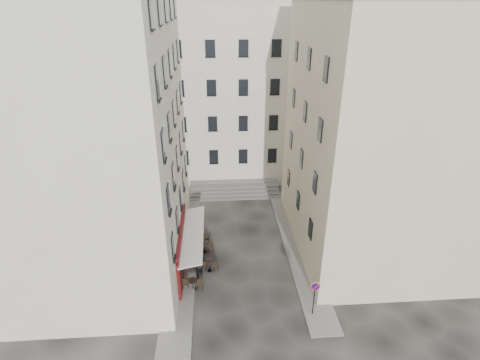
{
  "coord_description": "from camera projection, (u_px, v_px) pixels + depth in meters",
  "views": [
    {
      "loc": [
        -1.75,
        -21.39,
        18.04
      ],
      "look_at": [
        -0.0,
        4.0,
        5.66
      ],
      "focal_mm": 28.0,
      "sensor_mm": 36.0,
      "label": 1
    }
  ],
  "objects": [
    {
      "name": "bollard_near",
      "position": [
        198.0,
        280.0,
        25.86
      ],
      "size": [
        0.12,
        0.12,
        0.98
      ],
      "color": "black",
      "rests_on": "ground"
    },
    {
      "name": "bistro_table_e",
      "position": [
        201.0,
        239.0,
        30.39
      ],
      "size": [
        1.27,
        0.6,
        0.89
      ],
      "color": "black",
      "rests_on": "ground"
    },
    {
      "name": "sidewalk_right",
      "position": [
        297.0,
        246.0,
        30.13
      ],
      "size": [
        2.0,
        18.0,
        0.12
      ],
      "primitive_type": "cube",
      "color": "slate",
      "rests_on": "ground"
    },
    {
      "name": "bistro_table_b",
      "position": [
        210.0,
        266.0,
        27.29
      ],
      "size": [
        1.3,
        0.61,
        0.91
      ],
      "color": "black",
      "rests_on": "ground"
    },
    {
      "name": "bollard_far",
      "position": [
        201.0,
        225.0,
        32.14
      ],
      "size": [
        0.12,
        0.12,
        0.98
      ],
      "color": "black",
      "rests_on": "ground"
    },
    {
      "name": "pedestrian",
      "position": [
        199.0,
        263.0,
        26.91
      ],
      "size": [
        0.73,
        0.59,
        1.74
      ],
      "primitive_type": "imported",
      "rotation": [
        0.0,
        0.0,
        3.46
      ],
      "color": "black",
      "rests_on": "ground"
    },
    {
      "name": "bollard_mid",
      "position": [
        200.0,
        249.0,
        29.0
      ],
      "size": [
        0.12,
        0.12,
        0.98
      ],
      "color": "black",
      "rests_on": "ground"
    },
    {
      "name": "no_parking_sign",
      "position": [
        315.0,
        293.0,
        22.82
      ],
      "size": [
        0.6,
        0.11,
        2.64
      ],
      "rotation": [
        0.0,
        0.0,
        -0.05
      ],
      "color": "black",
      "rests_on": "ground"
    },
    {
      "name": "bistro_table_c",
      "position": [
        203.0,
        262.0,
        27.77
      ],
      "size": [
        1.19,
        0.56,
        0.84
      ],
      "color": "black",
      "rests_on": "ground"
    },
    {
      "name": "building_left",
      "position": [
        83.0,
        128.0,
        24.72
      ],
      "size": [
        12.2,
        16.2,
        20.6
      ],
      "color": "beige",
      "rests_on": "ground"
    },
    {
      "name": "stone_steps",
      "position": [
        234.0,
        190.0,
        38.3
      ],
      "size": [
        9.0,
        3.15,
        0.8
      ],
      "color": "#5D5A58",
      "rests_on": "ground"
    },
    {
      "name": "ground",
      "position": [
        244.0,
        274.0,
        27.19
      ],
      "size": [
        90.0,
        90.0,
        0.0
      ],
      "primitive_type": "plane",
      "color": "black",
      "rests_on": "ground"
    },
    {
      "name": "building_right",
      "position": [
        386.0,
        133.0,
        26.91
      ],
      "size": [
        12.2,
        14.2,
        18.6
      ],
      "color": "beige",
      "rests_on": "ground"
    },
    {
      "name": "sidewalk_left",
      "position": [
        185.0,
        243.0,
        30.48
      ],
      "size": [
        2.0,
        22.0,
        0.12
      ],
      "primitive_type": "cube",
      "color": "slate",
      "rests_on": "ground"
    },
    {
      "name": "cafe_storefront",
      "position": [
        183.0,
        247.0,
        27.0
      ],
      "size": [
        1.74,
        7.3,
        3.5
      ],
      "color": "#410E09",
      "rests_on": "ground"
    },
    {
      "name": "bistro_table_a",
      "position": [
        193.0,
        283.0,
        25.54
      ],
      "size": [
        1.42,
        0.67,
        1.0
      ],
      "color": "black",
      "rests_on": "ground"
    },
    {
      "name": "bistro_table_d",
      "position": [
        205.0,
        247.0,
        29.32
      ],
      "size": [
        1.41,
        0.66,
        0.99
      ],
      "color": "black",
      "rests_on": "ground"
    },
    {
      "name": "building_back",
      "position": [
        221.0,
        89.0,
        40.1
      ],
      "size": [
        18.2,
        10.2,
        18.6
      ],
      "color": "beige",
      "rests_on": "ground"
    }
  ]
}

